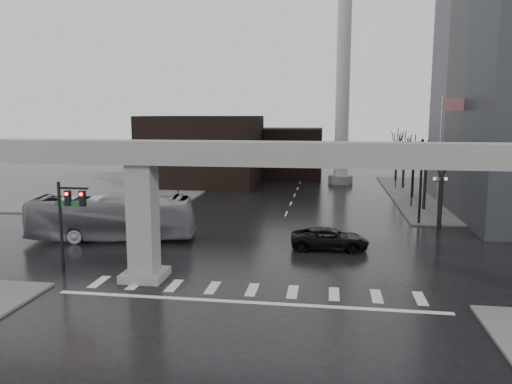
% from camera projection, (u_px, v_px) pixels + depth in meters
% --- Properties ---
extents(ground, '(160.00, 160.00, 0.00)m').
position_uv_depth(ground, '(255.00, 284.00, 30.47)').
color(ground, black).
rests_on(ground, ground).
extents(sidewalk_ne, '(28.00, 36.00, 0.15)m').
position_uv_depth(sidewalk_ne, '(505.00, 197.00, 61.85)').
color(sidewalk_ne, slate).
rests_on(sidewalk_ne, ground).
extents(sidewalk_nw, '(28.00, 36.00, 0.15)m').
position_uv_depth(sidewalk_nw, '(109.00, 188.00, 69.42)').
color(sidewalk_nw, slate).
rests_on(sidewalk_nw, ground).
extents(elevated_guideway, '(48.00, 2.60, 8.70)m').
position_uv_depth(elevated_guideway, '(276.00, 173.00, 29.22)').
color(elevated_guideway, gray).
rests_on(elevated_guideway, ground).
extents(building_far_left, '(16.00, 14.00, 10.00)m').
position_uv_depth(building_far_left, '(203.00, 151.00, 72.78)').
color(building_far_left, black).
rests_on(building_far_left, ground).
extents(building_far_mid, '(10.00, 10.00, 8.00)m').
position_uv_depth(building_far_mid, '(290.00, 153.00, 80.96)').
color(building_far_mid, black).
rests_on(building_far_mid, ground).
extents(smokestack, '(3.60, 3.60, 30.00)m').
position_uv_depth(smokestack, '(343.00, 93.00, 72.48)').
color(smokestack, silver).
rests_on(smokestack, ground).
extents(signal_mast_arm, '(12.12, 0.43, 8.00)m').
position_uv_depth(signal_mast_arm, '(380.00, 162.00, 46.63)').
color(signal_mast_arm, black).
rests_on(signal_mast_arm, ground).
extents(signal_left_pole, '(2.30, 0.30, 6.00)m').
position_uv_depth(signal_left_pole, '(68.00, 212.00, 32.11)').
color(signal_left_pole, black).
rests_on(signal_left_pole, ground).
extents(flagpole_assembly, '(2.06, 0.12, 12.00)m').
position_uv_depth(flagpole_assembly, '(443.00, 143.00, 48.58)').
color(flagpole_assembly, silver).
rests_on(flagpole_assembly, ground).
extents(lamp_right_0, '(1.22, 0.32, 5.11)m').
position_uv_depth(lamp_right_0, '(439.00, 196.00, 41.65)').
color(lamp_right_0, black).
rests_on(lamp_right_0, ground).
extents(lamp_right_1, '(1.22, 0.32, 5.11)m').
position_uv_depth(lamp_right_1, '(412.00, 176.00, 55.33)').
color(lamp_right_1, black).
rests_on(lamp_right_1, ground).
extents(lamp_right_2, '(1.22, 0.32, 5.11)m').
position_uv_depth(lamp_right_2, '(396.00, 164.00, 69.01)').
color(lamp_right_2, black).
rests_on(lamp_right_2, ground).
extents(lamp_left_0, '(1.22, 0.32, 5.11)m').
position_uv_depth(lamp_left_0, '(132.00, 189.00, 45.58)').
color(lamp_left_0, black).
rests_on(lamp_left_0, ground).
extents(lamp_left_1, '(1.22, 0.32, 5.11)m').
position_uv_depth(lamp_left_1, '(178.00, 172.00, 59.26)').
color(lamp_left_1, black).
rests_on(lamp_left_1, ground).
extents(lamp_left_2, '(1.22, 0.32, 5.11)m').
position_uv_depth(lamp_left_2, '(207.00, 161.00, 72.94)').
color(lamp_left_2, black).
rests_on(lamp_left_2, ground).
extents(tree_right_0, '(1.09, 1.58, 7.50)m').
position_uv_depth(tree_right_0, '(441.00, 197.00, 45.53)').
color(tree_right_0, black).
rests_on(tree_right_0, ground).
extents(tree_right_1, '(1.09, 1.61, 7.67)m').
position_uv_depth(tree_right_1, '(425.00, 184.00, 53.34)').
color(tree_right_1, black).
rests_on(tree_right_1, ground).
extents(tree_right_2, '(1.10, 1.63, 7.85)m').
position_uv_depth(tree_right_2, '(413.00, 175.00, 61.15)').
color(tree_right_2, black).
rests_on(tree_right_2, ground).
extents(tree_right_3, '(1.11, 1.66, 8.02)m').
position_uv_depth(tree_right_3, '(404.00, 167.00, 68.95)').
color(tree_right_3, black).
rests_on(tree_right_3, ground).
extents(tree_right_4, '(1.12, 1.69, 8.19)m').
position_uv_depth(tree_right_4, '(396.00, 161.00, 76.76)').
color(tree_right_4, black).
rests_on(tree_right_4, ground).
extents(pickup_truck, '(6.01, 2.92, 1.65)m').
position_uv_depth(pickup_truck, '(330.00, 239.00, 38.22)').
color(pickup_truck, black).
rests_on(pickup_truck, ground).
extents(city_bus, '(13.77, 5.29, 3.74)m').
position_uv_depth(city_bus, '(111.00, 217.00, 41.01)').
color(city_bus, '#9D9CA0').
rests_on(city_bus, ground).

